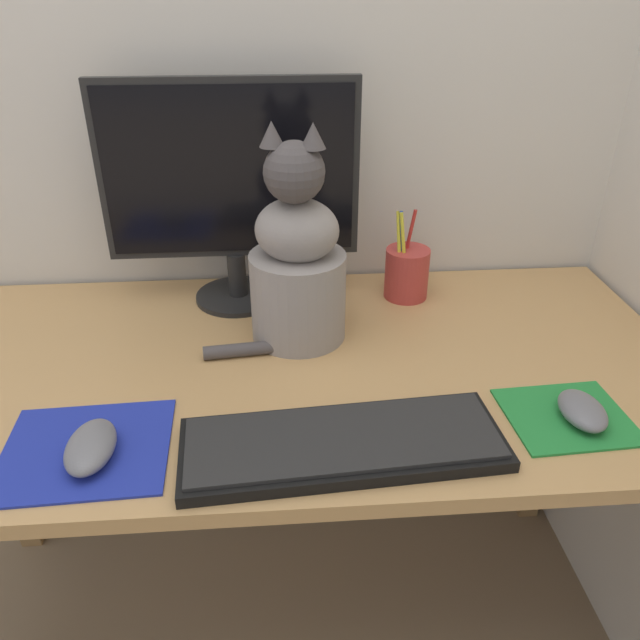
% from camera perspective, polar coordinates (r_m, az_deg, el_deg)
% --- Properties ---
extents(ground_plane, '(12.00, 12.00, 0.00)m').
position_cam_1_polar(ground_plane, '(1.57, -2.62, -26.05)').
color(ground_plane, '#847056').
extents(desk, '(1.39, 0.67, 0.71)m').
position_cam_1_polar(desk, '(1.12, -3.33, -7.79)').
color(desk, tan).
rests_on(desk, ground_plane).
extents(monitor, '(0.47, 0.17, 0.42)m').
position_cam_1_polar(monitor, '(1.18, -8.00, 12.11)').
color(monitor, black).
rests_on(monitor, desk).
extents(keyboard, '(0.45, 0.19, 0.02)m').
position_cam_1_polar(keyboard, '(0.88, 2.33, -11.18)').
color(keyboard, black).
rests_on(keyboard, desk).
extents(mousepad_left, '(0.24, 0.21, 0.00)m').
position_cam_1_polar(mousepad_left, '(0.94, -20.38, -11.04)').
color(mousepad_left, '#1E2D9E').
rests_on(mousepad_left, desk).
extents(mousepad_right, '(0.19, 0.17, 0.00)m').
position_cam_1_polar(mousepad_right, '(1.01, 21.81, -8.18)').
color(mousepad_right, '#238438').
rests_on(mousepad_right, desk).
extents(computer_mouse_left, '(0.07, 0.11, 0.03)m').
position_cam_1_polar(computer_mouse_left, '(0.91, -20.01, -10.82)').
color(computer_mouse_left, slate).
rests_on(computer_mouse_left, mousepad_left).
extents(computer_mouse_right, '(0.06, 0.10, 0.03)m').
position_cam_1_polar(computer_mouse_right, '(1.00, 23.05, -7.60)').
color(computer_mouse_right, slate).
rests_on(computer_mouse_right, mousepad_right).
extents(cat, '(0.27, 0.20, 0.38)m').
position_cam_1_polar(cat, '(1.07, -1.94, 5.13)').
color(cat, gray).
rests_on(cat, desk).
extents(pen_cup, '(0.09, 0.09, 0.18)m').
position_cam_1_polar(pen_cup, '(1.26, 8.08, 4.34)').
color(pen_cup, '#B23833').
rests_on(pen_cup, desk).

